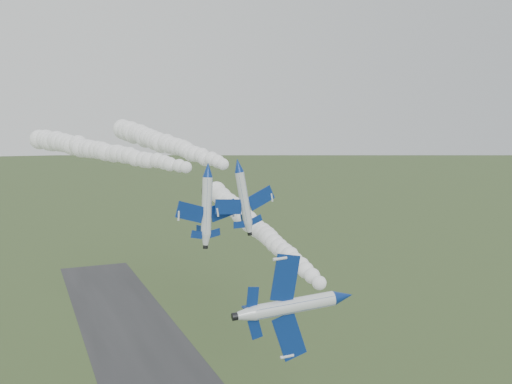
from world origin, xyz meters
TOP-DOWN VIEW (x-y plane):
  - jet_lead at (8.35, -3.13)m, footprint 4.70×14.42m
  - smoke_trail_jet_lead at (14.38, 39.99)m, footprint 11.57×78.82m
  - jet_pair_left at (-0.01, 20.26)m, footprint 10.56×12.25m
  - smoke_trail_jet_pair_left at (-10.78, 53.31)m, footprint 23.51×61.15m
  - jet_pair_right at (4.36, 19.59)m, footprint 9.62×11.66m
  - smoke_trail_jet_pair_right at (1.71, 56.18)m, footprint 10.58×68.09m

SIDE VIEW (x-z plane):
  - jet_lead at x=8.35m, z-range 27.42..39.28m
  - smoke_trail_jet_lead at x=14.38m, z-range 32.67..37.23m
  - jet_pair_left at x=-0.01m, z-range 44.88..47.99m
  - jet_pair_right at x=4.36m, z-range 45.37..48.58m
  - smoke_trail_jet_pair_left at x=-10.78m, z-range 45.82..50.26m
  - smoke_trail_jet_pair_right at x=1.71m, z-range 46.92..51.81m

